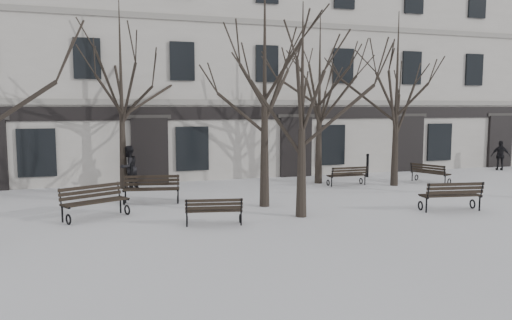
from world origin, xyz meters
name	(u,v)px	position (x,y,z in m)	size (l,w,h in m)	color
ground	(292,214)	(0.00, 0.00, 0.00)	(100.00, 100.00, 0.00)	white
building	(202,68)	(0.00, 12.96, 5.52)	(40.40, 10.20, 11.40)	#BAB4AC
tree_1	(302,84)	(0.12, -0.44, 4.05)	(4.54, 4.54, 6.49)	black
tree_2	(265,54)	(-0.41, 1.45, 5.11)	(5.73, 5.73, 8.18)	black
tree_4	(121,70)	(-4.72, 6.89, 4.88)	(5.46, 5.46, 7.80)	black
tree_5	(320,78)	(3.61, 5.61, 4.63)	(5.18, 5.18, 7.40)	black
tree_6	(397,78)	(6.43, 3.96, 4.60)	(5.15, 5.15, 7.36)	black
bench_0	(94,200)	(-5.94, 1.36, 0.55)	(2.08, 1.51, 1.01)	black
bench_1	(214,210)	(-2.71, -0.70, 0.44)	(1.70, 0.90, 0.82)	black
bench_2	(451,195)	(5.09, -1.23, 0.54)	(2.04, 1.02, 0.99)	black
bench_3	(152,188)	(-4.00, 3.27, 0.53)	(2.03, 1.06, 0.98)	black
bench_4	(347,175)	(4.48, 4.56, 0.46)	(1.70, 0.64, 0.85)	black
bench_5	(430,172)	(8.36, 4.09, 0.47)	(1.18, 1.81, 0.87)	black
bollard_a	(132,175)	(-4.42, 6.48, 0.60)	(0.14, 0.14, 1.12)	black
bollard_b	(368,165)	(6.70, 6.61, 0.61)	(0.15, 0.15, 1.14)	black
pedestrian_b	(129,189)	(-4.52, 6.74, 0.00)	(0.87, 0.68, 1.79)	black
pedestrian_c	(500,170)	(14.88, 6.68, 0.00)	(0.93, 0.39, 1.58)	black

